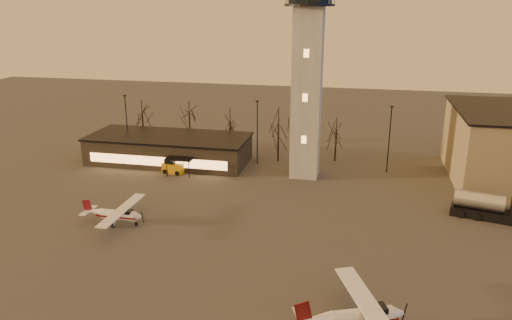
# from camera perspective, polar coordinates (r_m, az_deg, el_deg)

# --- Properties ---
(ground) EXTENTS (220.00, 220.00, 0.00)m
(ground) POSITION_cam_1_polar(r_m,az_deg,el_deg) (47.46, 1.06, -13.62)
(ground) COLOR #3D3B39
(ground) RESTS_ON ground
(control_tower) EXTENTS (6.80, 6.80, 32.60)m
(control_tower) POSITION_cam_1_polar(r_m,az_deg,el_deg) (70.71, 5.93, 10.85)
(control_tower) COLOR gray
(control_tower) RESTS_ON ground
(terminal) EXTENTS (25.40, 12.20, 4.30)m
(terminal) POSITION_cam_1_polar(r_m,az_deg,el_deg) (80.88, -9.90, 1.28)
(terminal) COLOR black
(terminal) RESTS_ON ground
(light_poles) EXTENTS (58.50, 12.25, 10.14)m
(light_poles) POSITION_cam_1_polar(r_m,az_deg,el_deg) (73.73, 6.14, 2.47)
(light_poles) COLOR black
(light_poles) RESTS_ON ground
(tree_row) EXTENTS (37.20, 9.20, 8.80)m
(tree_row) POSITION_cam_1_polar(r_m,az_deg,el_deg) (83.92, -2.94, 4.80)
(tree_row) COLOR black
(tree_row) RESTS_ON ground
(cessna_front) EXTENTS (9.57, 11.61, 3.28)m
(cessna_front) POSITION_cam_1_polar(r_m,az_deg,el_deg) (41.45, 12.20, -17.38)
(cessna_front) COLOR white
(cessna_front) RESTS_ON ground
(cessna_rear) EXTENTS (7.81, 9.88, 2.74)m
(cessna_rear) POSITION_cam_1_polar(r_m,az_deg,el_deg) (60.00, -15.28, -6.26)
(cessna_rear) COLOR white
(cessna_rear) RESTS_ON ground
(fuel_truck) EXTENTS (8.77, 4.37, 3.13)m
(fuel_truck) POSITION_cam_1_polar(r_m,az_deg,el_deg) (65.36, 25.07, -5.06)
(fuel_truck) COLOR black
(fuel_truck) RESTS_ON ground
(service_cart) EXTENTS (3.52, 2.57, 2.06)m
(service_cart) POSITION_cam_1_polar(r_m,az_deg,el_deg) (75.95, -9.41, -0.86)
(service_cart) COLOR #BF8A0B
(service_cart) RESTS_ON ground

